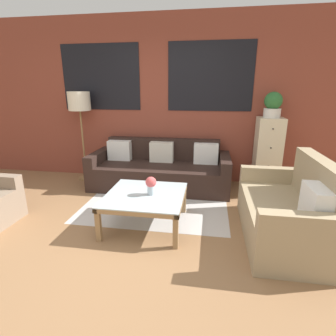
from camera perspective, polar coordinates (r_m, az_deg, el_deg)
ground_plane at (r=2.91m, az=-12.94°, el=-17.34°), size 16.00×16.00×0.00m
wall_back_brick at (r=4.76m, az=-2.93°, el=14.40°), size 8.40×0.09×2.80m
rug at (r=3.85m, az=-2.68°, el=-7.92°), size 2.04×1.48×0.00m
couch_dark at (r=4.45m, az=-1.70°, el=-0.54°), size 2.29×0.88×0.78m
settee_vintage at (r=3.21m, az=24.64°, el=-8.82°), size 0.80×1.50×0.92m
coffee_table at (r=3.17m, az=-4.96°, el=-6.64°), size 0.92×0.92×0.41m
floor_lamp at (r=4.91m, az=-18.72°, el=12.93°), size 0.38×0.38×1.57m
drawer_cabinet at (r=4.59m, az=20.79°, el=2.86°), size 0.40×0.42×1.18m
potted_plant at (r=4.48m, az=21.86°, el=12.67°), size 0.27×0.27×0.40m
flower_vase at (r=3.08m, az=-3.75°, el=-3.57°), size 0.13×0.13×0.22m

